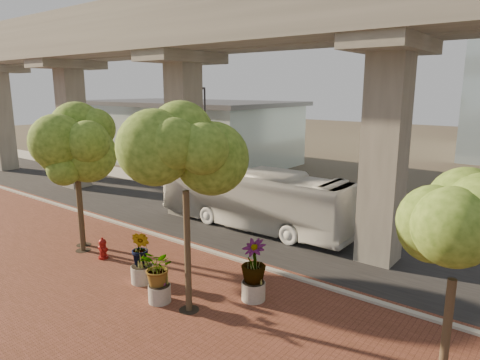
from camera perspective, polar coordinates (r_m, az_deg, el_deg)
The scene contains 17 objects.
ground at distance 21.51m, azimuth 0.55°, elevation -8.48°, with size 160.00×160.00×0.00m, color #3E382D.
brick_plaza at distance 16.42m, azimuth -17.30°, elevation -15.79°, with size 70.00×13.00×0.06m, color brown.
asphalt_road at distance 23.03m, azimuth 3.59°, elevation -7.04°, with size 90.00×8.00×0.04m, color black.
curb_strip at distance 20.03m, azimuth -2.96°, elevation -9.85°, with size 70.00×0.25×0.16m, color #A19F95.
far_sidewalk at distance 27.55m, azimuth 10.06°, elevation -3.95°, with size 90.00×3.00×0.06m, color #A19F95.
transit_viaduct at distance 21.76m, azimuth 3.84°, elevation 11.35°, with size 72.00×5.60×12.40m.
station_pavilion at distance 45.61m, azimuth -7.35°, elevation 6.54°, with size 23.00×13.00×6.30m.
transit_bus at distance 23.53m, azimuth 1.73°, elevation -2.52°, with size 2.74×11.67×3.25m, color silver.
fire_hydrant at distance 20.39m, azimuth -17.82°, elevation -8.69°, with size 0.49×0.44×0.97m.
planter_front at distance 15.73m, azimuth -10.79°, elevation -11.75°, with size 1.80×1.80×1.98m.
planter_right at distance 15.54m, azimuth 1.82°, elevation -11.14°, with size 2.12×2.12×2.26m.
planter_left at distance 17.32m, azimuth -13.05°, elevation -9.23°, with size 1.94×1.94×2.13m.
street_tree_far_west at distance 21.41m, azimuth -21.02°, elevation 3.74°, with size 3.92×3.92×6.49m.
street_tree_near_west at distance 20.68m, azimuth -21.08°, elevation 3.02°, with size 3.14×3.14×5.98m.
street_tree_near_east at distance 13.80m, azimuth -7.35°, elevation 2.99°, with size 3.81×3.81×7.10m.
street_tree_far_east at distance 11.59m, azimuth 26.97°, elevation -6.90°, with size 3.68×3.68×5.69m.
streetlamp_west at distance 29.58m, azimuth -4.78°, elevation 6.01°, with size 0.38×1.10×7.61m.
Camera 1 is at (12.18, -16.04, 7.56)m, focal length 32.00 mm.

